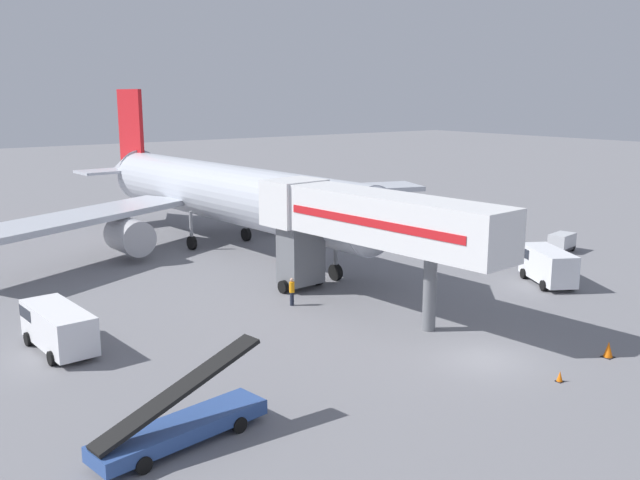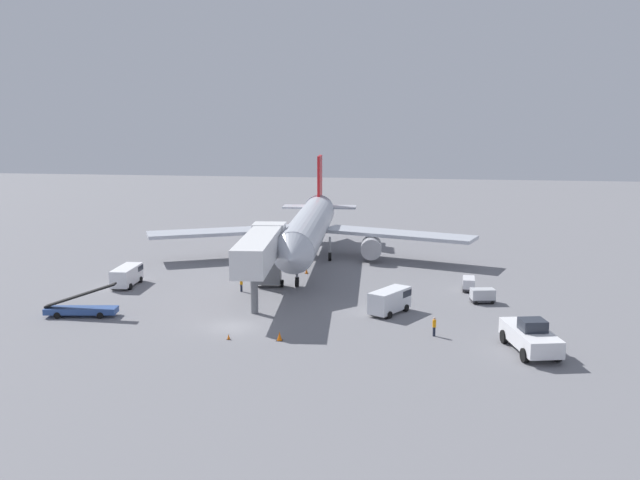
{
  "view_description": "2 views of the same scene",
  "coord_description": "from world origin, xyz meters",
  "views": [
    {
      "loc": [
        -24.3,
        -19.92,
        12.13
      ],
      "look_at": [
        5.13,
        19.95,
        1.67
      ],
      "focal_mm": 38.94,
      "sensor_mm": 36.0,
      "label": 1
    },
    {
      "loc": [
        16.56,
        -58.55,
        18.55
      ],
      "look_at": [
        4.49,
        22.01,
        4.06
      ],
      "focal_mm": 39.71,
      "sensor_mm": 36.0,
      "label": 2
    }
  ],
  "objects": [
    {
      "name": "service_van_mid_right",
      "position": [
        13.55,
        6.5,
        1.3
      ],
      "size": [
        4.0,
        5.17,
        2.28
      ],
      "color": "white",
      "rests_on": "ground"
    },
    {
      "name": "safety_cone_charlie",
      "position": [
        4.87,
        -3.23,
        0.38
      ],
      "size": [
        0.5,
        0.5,
        0.77
      ],
      "color": "black",
      "rests_on": "ground"
    },
    {
      "name": "jet_bridge",
      "position": [
        0.39,
        9.59,
        5.12
      ],
      "size": [
        4.7,
        17.12,
        6.92
      ],
      "color": "silver",
      "rests_on": "ground"
    },
    {
      "name": "service_van_rear_left",
      "position": [
        -15.6,
        13.17,
        1.21
      ],
      "size": [
        2.41,
        5.45,
        2.11
      ],
      "color": "white",
      "rests_on": "ground"
    },
    {
      "name": "ground_plane",
      "position": [
        0.0,
        0.0,
        0.0
      ],
      "size": [
        300.0,
        300.0,
        0.0
      ],
      "primitive_type": "plane",
      "color": "slate"
    },
    {
      "name": "baggage_cart_near_center",
      "position": [
        21.38,
        16.52,
        0.77
      ],
      "size": [
        1.34,
        2.73,
        1.37
      ],
      "color": "#38383D",
      "rests_on": "ground"
    },
    {
      "name": "ground_crew_worker_foreground",
      "position": [
        -2.51,
        12.36,
        0.88
      ],
      "size": [
        0.4,
        0.4,
        1.66
      ],
      "color": "#1E2333",
      "rests_on": "ground"
    },
    {
      "name": "safety_cone_bravo",
      "position": [
        2.89,
        21.9,
        0.3
      ],
      "size": [
        0.4,
        0.4,
        0.62
      ],
      "color": "black",
      "rests_on": "ground"
    },
    {
      "name": "belt_loader_truck",
      "position": [
        -14.87,
        1.08,
        0.76
      ],
      "size": [
        6.78,
        2.56,
        3.17
      ],
      "color": "#2D4C8E",
      "rests_on": "ground"
    },
    {
      "name": "airplane_at_gate",
      "position": [
        2.06,
        29.04,
        4.33
      ],
      "size": [
        42.49,
        41.59,
        12.57
      ],
      "color": "#B7BCC6",
      "rests_on": "ground"
    },
    {
      "name": "safety_cone_alpha",
      "position": [
        0.59,
        -3.58,
        0.23
      ],
      "size": [
        0.31,
        0.31,
        0.48
      ],
      "color": "black",
      "rests_on": "ground"
    },
    {
      "name": "baggage_cart_far_center",
      "position": [
        22.47,
        11.51,
        0.8
      ],
      "size": [
        2.53,
        1.79,
        1.43
      ],
      "color": "#38383D",
      "rests_on": "ground"
    }
  ]
}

